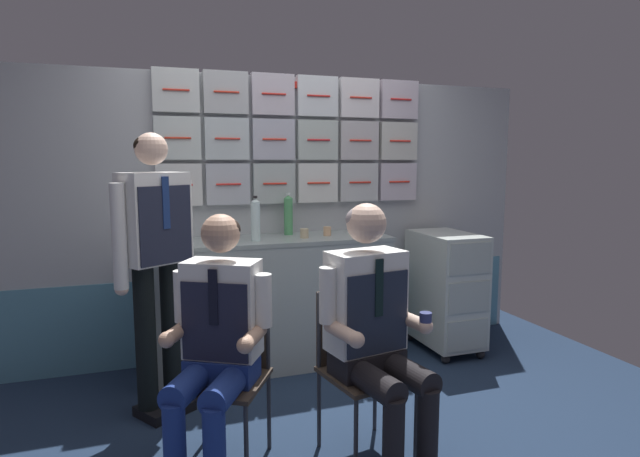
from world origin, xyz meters
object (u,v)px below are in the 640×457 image
object	(u,v)px
crew_member_right	(374,322)
paper_cup_tan	(304,233)
folding_chair_left	(229,358)
crew_member_left	(216,335)
service_trolley	(445,288)
folding_chair_right	(357,352)
crew_member_standing	(156,250)
water_bottle_clear	(288,215)

from	to	relation	value
crew_member_right	paper_cup_tan	distance (m)	1.36
folding_chair_left	crew_member_left	size ratio (longest dim) A/B	0.67
service_trolley	folding_chair_left	bearing A→B (deg)	-152.76
service_trolley	folding_chair_right	distance (m)	1.65
paper_cup_tan	folding_chair_left	bearing A→B (deg)	-124.69
service_trolley	crew_member_standing	xyz separation A→B (m)	(-2.21, -0.38, 0.49)
crew_member_left	water_bottle_clear	size ratio (longest dim) A/B	3.96
service_trolley	folding_chair_right	xyz separation A→B (m)	(-1.23, -1.10, 0.01)
service_trolley	water_bottle_clear	distance (m)	1.39
paper_cup_tan	folding_chair_right	bearing A→B (deg)	-93.76
water_bottle_clear	paper_cup_tan	bearing A→B (deg)	-72.56
service_trolley	crew_member_right	distance (m)	1.76
service_trolley	folding_chair_right	size ratio (longest dim) A/B	1.12
crew_member_right	water_bottle_clear	xyz separation A→B (m)	(-0.01, 1.54, 0.38)
service_trolley	folding_chair_left	xyz separation A→B (m)	(-1.88, -0.97, 0.01)
folding_chair_right	crew_member_right	size ratio (longest dim) A/B	0.64
crew_member_right	water_bottle_clear	bearing A→B (deg)	90.55
folding_chair_right	crew_member_standing	size ratio (longest dim) A/B	0.50
folding_chair_left	paper_cup_tan	bearing A→B (deg)	55.31
folding_chair_right	paper_cup_tan	xyz separation A→B (m)	(0.08, 1.18, 0.47)
folding_chair_right	crew_member_right	world-z (taller)	crew_member_right
service_trolley	paper_cup_tan	bearing A→B (deg)	176.19
folding_chair_right	water_bottle_clear	xyz separation A→B (m)	(0.01, 1.38, 0.59)
service_trolley	crew_member_standing	bearing A→B (deg)	-170.34
service_trolley	folding_chair_left	size ratio (longest dim) A/B	1.12
crew_member_standing	paper_cup_tan	distance (m)	1.14
crew_member_left	crew_member_right	distance (m)	0.77
crew_member_right	water_bottle_clear	distance (m)	1.58
folding_chair_left	crew_member_left	bearing A→B (deg)	-119.89
crew_member_right	crew_member_standing	bearing A→B (deg)	138.64
folding_chair_right	water_bottle_clear	size ratio (longest dim) A/B	2.64
water_bottle_clear	crew_member_right	bearing A→B (deg)	-89.45
service_trolley	crew_member_right	size ratio (longest dim) A/B	0.72
folding_chair_right	paper_cup_tan	distance (m)	1.27
folding_chair_right	crew_member_right	bearing A→B (deg)	-79.77
folding_chair_left	folding_chair_right	size ratio (longest dim) A/B	1.00
crew_member_left	folding_chair_left	bearing A→B (deg)	60.11
crew_member_right	paper_cup_tan	world-z (taller)	crew_member_right
crew_member_right	crew_member_left	bearing A→B (deg)	168.80
folding_chair_left	crew_member_right	xyz separation A→B (m)	(0.67, -0.29, 0.21)
crew_member_right	crew_member_standing	world-z (taller)	crew_member_standing
folding_chair_right	crew_member_right	xyz separation A→B (m)	(0.03, -0.15, 0.21)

